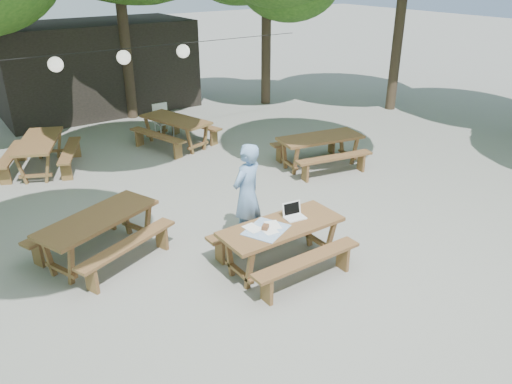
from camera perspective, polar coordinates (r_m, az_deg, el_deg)
The scene contains 12 objects.
ground at distance 8.73m, azimuth 2.61°, elevation -6.20°, with size 80.00×80.00×0.00m, color slate.
pavilion at distance 17.46m, azimuth -17.81°, elevation 13.46°, with size 6.00×3.00×2.80m, color black.
main_picnic_table at distance 8.02m, azimuth 2.87°, elevation -6.03°, with size 2.00×1.58×0.75m.
picnic_table_nw at distance 8.63m, azimuth -17.37°, elevation -4.86°, with size 2.35×2.17×0.75m.
picnic_table_ne at distance 12.04m, azimuth 7.29°, elevation 4.67°, with size 2.16×1.91×0.75m.
picnic_table_far_w at distance 12.77m, azimuth -23.36°, elevation 3.95°, with size 2.22×2.38×0.75m.
picnic_table_far_e at distance 13.54m, azimuth -9.10°, elevation 6.84°, with size 2.04×2.26×0.75m.
woman at distance 8.49m, azimuth -1.04°, elevation -0.24°, with size 0.66×0.43×1.81m, color #6F96CA.
plastic_chair at distance 14.44m, azimuth -10.49°, elevation 7.32°, with size 0.44×0.44×0.90m.
laptop at distance 8.06m, azimuth 4.30°, elevation -2.47°, with size 0.36×0.30×0.24m.
tabletop_clutter at distance 7.68m, azimuth 1.13°, elevation -4.26°, with size 0.82×0.78×0.08m.
paper_lanterns at distance 12.87m, azimuth -14.83°, elevation 14.67°, with size 9.00×0.34×0.38m.
Camera 1 is at (-4.60, -5.91, 4.49)m, focal length 35.00 mm.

